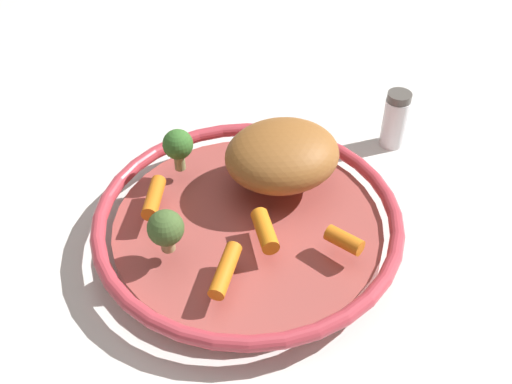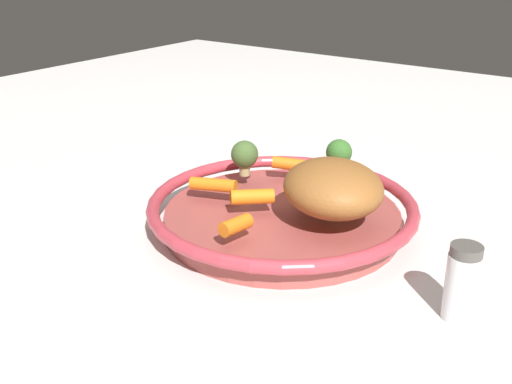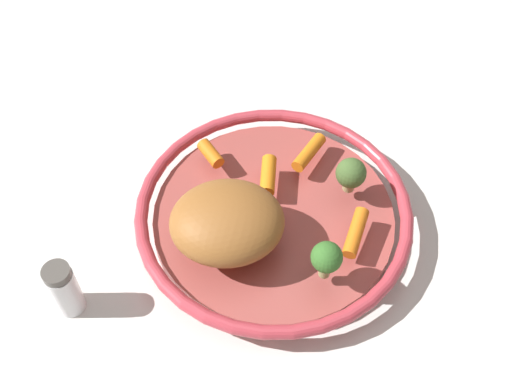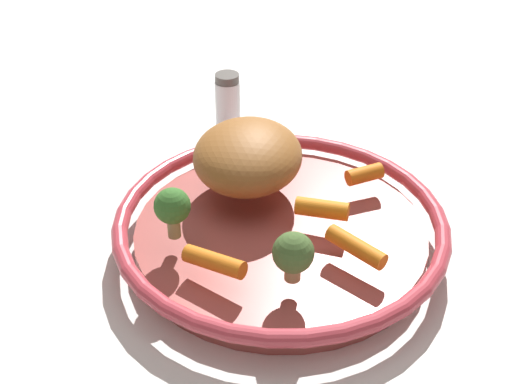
{
  "view_description": "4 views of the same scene",
  "coord_description": "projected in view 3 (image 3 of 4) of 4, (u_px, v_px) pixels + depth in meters",
  "views": [
    {
      "loc": [
        0.42,
        0.28,
        0.53
      ],
      "look_at": [
        -0.02,
        0.0,
        0.06
      ],
      "focal_mm": 43.14,
      "sensor_mm": 36.0,
      "label": 1
    },
    {
      "loc": [
        -0.42,
        0.63,
        0.37
      ],
      "look_at": [
        0.02,
        0.03,
        0.06
      ],
      "focal_mm": 43.96,
      "sensor_mm": 36.0,
      "label": 2
    },
    {
      "loc": [
        -0.32,
        -0.34,
        0.68
      ],
      "look_at": [
        -0.02,
        0.02,
        0.07
      ],
      "focal_mm": 43.59,
      "sensor_mm": 36.0,
      "label": 3
    },
    {
      "loc": [
        0.52,
        -0.31,
        0.49
      ],
      "look_at": [
        -0.0,
        -0.03,
        0.08
      ],
      "focal_mm": 49.9,
      "sensor_mm": 36.0,
      "label": 4
    }
  ],
  "objects": [
    {
      "name": "ground_plane",
      "position": [
        273.0,
        226.0,
        0.82
      ],
      "size": [
        2.33,
        2.33,
        0.0
      ],
      "primitive_type": "plane",
      "color": "silver"
    },
    {
      "name": "serving_bowl",
      "position": [
        274.0,
        215.0,
        0.81
      ],
      "size": [
        0.36,
        0.36,
        0.04
      ],
      "color": "#A84C47",
      "rests_on": "ground_plane"
    },
    {
      "name": "roast_chicken_piece",
      "position": [
        227.0,
        222.0,
        0.73
      ],
      "size": [
        0.18,
        0.18,
        0.07
      ],
      "primitive_type": "ellipsoid",
      "rotation": [
        0.0,
        0.0,
        2.5
      ],
      "color": "#9C5F2B",
      "rests_on": "serving_bowl"
    },
    {
      "name": "baby_carrot_center",
      "position": [
        211.0,
        154.0,
        0.83
      ],
      "size": [
        0.02,
        0.04,
        0.02
      ],
      "primitive_type": "cylinder",
      "rotation": [
        1.61,
        0.0,
        6.17
      ],
      "color": "orange",
      "rests_on": "serving_bowl"
    },
    {
      "name": "baby_carrot_left",
      "position": [
        356.0,
        232.0,
        0.75
      ],
      "size": [
        0.07,
        0.05,
        0.02
      ],
      "primitive_type": "cylinder",
      "rotation": [
        1.66,
        0.0,
        5.24
      ],
      "color": "orange",
      "rests_on": "serving_bowl"
    },
    {
      "name": "baby_carrot_near_rim",
      "position": [
        309.0,
        152.0,
        0.83
      ],
      "size": [
        0.07,
        0.04,
        0.02
      ],
      "primitive_type": "cylinder",
      "rotation": [
        1.53,
        0.0,
        5.02
      ],
      "color": "orange",
      "rests_on": "serving_bowl"
    },
    {
      "name": "baby_carrot_back",
      "position": [
        268.0,
        175.0,
        0.81
      ],
      "size": [
        0.05,
        0.05,
        0.02
      ],
      "primitive_type": "cylinder",
      "rotation": [
        1.6,
        0.0,
        5.51
      ],
      "color": "orange",
      "rests_on": "serving_bowl"
    },
    {
      "name": "broccoli_floret_small",
      "position": [
        351.0,
        174.0,
        0.78
      ],
      "size": [
        0.04,
        0.04,
        0.05
      ],
      "color": "tan",
      "rests_on": "serving_bowl"
    },
    {
      "name": "broccoli_floret_large",
      "position": [
        327.0,
        258.0,
        0.7
      ],
      "size": [
        0.04,
        0.04,
        0.06
      ],
      "color": "#9CA566",
      "rests_on": "serving_bowl"
    },
    {
      "name": "salt_shaker",
      "position": [
        64.0,
        289.0,
        0.72
      ],
      "size": [
        0.03,
        0.03,
        0.08
      ],
      "color": "white",
      "rests_on": "ground_plane"
    }
  ]
}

